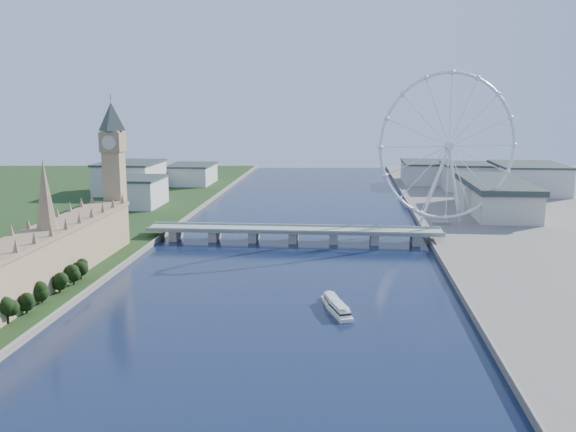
# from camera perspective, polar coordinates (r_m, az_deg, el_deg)

# --- Properties ---
(parliament_range) EXTENTS (24.00, 200.00, 70.00)m
(parliament_range) POSITION_cam_1_polar(r_m,az_deg,el_deg) (386.43, -20.48, -3.25)
(parliament_range) COLOR tan
(parliament_range) RESTS_ON ground
(big_ben) EXTENTS (20.02, 20.02, 110.00)m
(big_ben) POSITION_cam_1_polar(r_m,az_deg,el_deg) (477.53, -15.28, 5.36)
(big_ben) COLOR tan
(big_ben) RESTS_ON ground
(westminster_bridge) EXTENTS (220.00, 22.00, 9.50)m
(westminster_bridge) POSITION_cam_1_polar(r_m,az_deg,el_deg) (479.75, 0.50, -1.49)
(westminster_bridge) COLOR gray
(westminster_bridge) RESTS_ON ground
(london_eye) EXTENTS (113.60, 39.12, 124.30)m
(london_eye) POSITION_cam_1_polar(r_m,az_deg,el_deg) (530.81, 14.11, 5.98)
(london_eye) COLOR silver
(london_eye) RESTS_ON ground
(county_hall) EXTENTS (54.00, 144.00, 35.00)m
(county_hall) POSITION_cam_1_polar(r_m,az_deg,el_deg) (622.40, 17.79, 0.12)
(county_hall) COLOR beige
(county_hall) RESTS_ON ground
(city_skyline) EXTENTS (505.00, 280.00, 32.00)m
(city_skyline) POSITION_cam_1_polar(r_m,az_deg,el_deg) (733.41, 5.23, 3.39)
(city_skyline) COLOR beige
(city_skyline) RESTS_ON ground
(tour_boat_near) EXTENTS (15.50, 28.41, 6.08)m
(tour_boat_near) POSITION_cam_1_polar(r_m,az_deg,el_deg) (321.25, 4.59, -8.75)
(tour_boat_near) COLOR white
(tour_boat_near) RESTS_ON ground
(tour_boat_far) EXTENTS (13.29, 27.77, 5.92)m
(tour_boat_far) POSITION_cam_1_polar(r_m,az_deg,el_deg) (333.23, 3.98, -8.03)
(tour_boat_far) COLOR beige
(tour_boat_far) RESTS_ON ground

